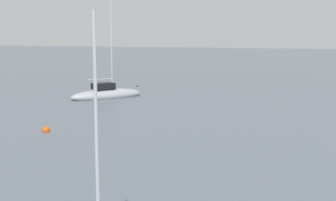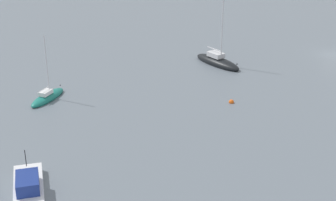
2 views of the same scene
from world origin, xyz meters
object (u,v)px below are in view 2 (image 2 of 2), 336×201
sailboat_teal_mid (47,97)px  motorboat_white_near (29,195)px  sailboat_black_outer (217,62)px  mooring_buoy_mid (231,102)px

sailboat_teal_mid → motorboat_white_near: (-16.74, 10.75, 0.15)m
sailboat_teal_mid → sailboat_black_outer: bearing=53.0°
sailboat_teal_mid → motorboat_white_near: 19.89m
sailboat_teal_mid → sailboat_black_outer: 23.35m
sailboat_black_outer → mooring_buoy_mid: size_ratio=17.95×
sailboat_black_outer → motorboat_white_near: (-12.61, 33.73, 0.05)m
sailboat_teal_mid → motorboat_white_near: sailboat_teal_mid is taller
mooring_buoy_mid → motorboat_white_near: bearing=95.8°
sailboat_black_outer → mooring_buoy_mid: 12.95m
sailboat_teal_mid → mooring_buoy_mid: sailboat_teal_mid is taller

